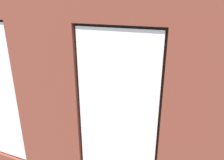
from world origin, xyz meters
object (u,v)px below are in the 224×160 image
(cup_ceramic, at_px, (100,97))
(table_plant_small, at_px, (88,96))
(papasan_chair, at_px, (114,74))
(tv_flatscreen, at_px, (37,74))
(couch_by_window, at_px, (79,159))
(remote_silver, at_px, (106,104))
(potted_plant_near_tv, at_px, (26,83))
(potted_plant_by_left_couch, at_px, (208,104))
(remote_gray, at_px, (120,101))
(candle_jar, at_px, (105,100))
(potted_plant_foreground_right, at_px, (80,63))
(coffee_table, at_px, (105,103))
(potted_plant_between_couches, at_px, (159,158))
(media_console, at_px, (39,91))
(potted_plant_mid_room_small, at_px, (154,98))

(cup_ceramic, height_order, table_plant_small, table_plant_small)
(papasan_chair, bearing_deg, table_plant_small, 94.17)
(tv_flatscreen, bearing_deg, couch_by_window, 140.18)
(couch_by_window, relative_size, remote_silver, 10.95)
(potted_plant_near_tv, bearing_deg, potted_plant_by_left_couch, -155.99)
(remote_gray, relative_size, potted_plant_by_left_couch, 0.39)
(papasan_chair, relative_size, potted_plant_near_tv, 0.80)
(candle_jar, xyz_separation_m, remote_silver, (-0.10, 0.13, -0.04))
(potted_plant_near_tv, bearing_deg, papasan_chair, -113.84)
(potted_plant_by_left_couch, bearing_deg, table_plant_small, 23.97)
(potted_plant_foreground_right, bearing_deg, potted_plant_by_left_couch, 165.65)
(couch_by_window, relative_size, coffee_table, 1.35)
(remote_silver, distance_m, potted_plant_between_couches, 2.58)
(couch_by_window, distance_m, papasan_chair, 4.36)
(candle_jar, xyz_separation_m, potted_plant_near_tv, (1.86, 0.78, 0.48))
(table_plant_small, distance_m, potted_plant_foreground_right, 3.07)
(papasan_chair, distance_m, potted_plant_foreground_right, 1.60)
(media_console, relative_size, tv_flatscreen, 1.17)
(couch_by_window, distance_m, media_console, 3.73)
(potted_plant_foreground_right, bearing_deg, potted_plant_mid_room_small, 152.85)
(candle_jar, height_order, remote_silver, candle_jar)
(couch_by_window, bearing_deg, candle_jar, -78.49)
(tv_flatscreen, xyz_separation_m, potted_plant_foreground_right, (-0.30, -2.12, -0.17))
(potted_plant_mid_room_small, height_order, potted_plant_foreground_right, potted_plant_foreground_right)
(table_plant_small, bearing_deg, media_console, -11.52)
(remote_silver, height_order, potted_plant_between_couches, potted_plant_between_couches)
(candle_jar, distance_m, potted_plant_foreground_right, 3.23)
(candle_jar, xyz_separation_m, remote_gray, (-0.38, -0.15, -0.04))
(papasan_chair, xyz_separation_m, potted_plant_between_couches, (-2.39, 4.18, 0.28))
(coffee_table, xyz_separation_m, remote_silver, (-0.10, 0.13, 0.06))
(coffee_table, xyz_separation_m, potted_plant_between_couches, (-1.81, 2.04, 0.35))
(table_plant_small, relative_size, remote_gray, 1.60)
(couch_by_window, distance_m, coffee_table, 2.14)
(media_console, height_order, potted_plant_by_left_couch, media_console)
(coffee_table, height_order, remote_gray, remote_gray)
(potted_plant_near_tv, distance_m, potted_plant_between_couches, 3.89)
(potted_plant_by_left_couch, bearing_deg, tv_flatscreen, 10.34)
(potted_plant_near_tv, relative_size, potted_plant_between_couches, 1.14)
(tv_flatscreen, height_order, potted_plant_mid_room_small, tv_flatscreen)
(candle_jar, bearing_deg, papasan_chair, -74.86)
(couch_by_window, height_order, potted_plant_between_couches, potted_plant_between_couches)
(papasan_chair, bearing_deg, remote_silver, 106.74)
(candle_jar, bearing_deg, media_console, -6.65)
(remote_silver, xyz_separation_m, potted_plant_mid_room_small, (-1.08, -0.83, -0.01))
(couch_by_window, xyz_separation_m, candle_jar, (0.43, -2.10, 0.16))
(media_console, bearing_deg, cup_ceramic, 175.53)
(remote_gray, relative_size, remote_silver, 1.00)
(coffee_table, distance_m, table_plant_small, 0.48)
(potted_plant_by_left_couch, bearing_deg, candle_jar, 24.98)
(tv_flatscreen, bearing_deg, potted_plant_between_couches, 151.27)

